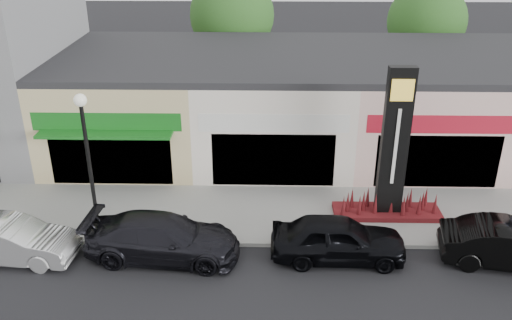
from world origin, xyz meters
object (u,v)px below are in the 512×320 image
object	(u,v)px
pylon_sign	(392,166)
car_white_van	(11,240)
lamp_west_near	(88,153)
car_black_sedan	(338,239)
car_black_conv	(511,245)
car_dark_sedan	(163,238)

from	to	relation	value
pylon_sign	car_white_van	xyz separation A→B (m)	(-13.62, -3.07, -1.53)
lamp_west_near	pylon_sign	bearing A→B (deg)	8.77
pylon_sign	car_black_sedan	size ratio (longest dim) A/B	1.29
car_white_van	car_black_conv	distance (m)	17.20
lamp_west_near	car_dark_sedan	xyz separation A→B (m)	(2.62, -1.15, -2.70)
car_dark_sedan	pylon_sign	bearing A→B (deg)	-66.90
car_white_van	car_dark_sedan	size ratio (longest dim) A/B	0.84
lamp_west_near	car_dark_sedan	world-z (taller)	lamp_west_near
car_black_conv	car_dark_sedan	bearing A→B (deg)	98.78
pylon_sign	car_white_van	distance (m)	14.04
lamp_west_near	car_dark_sedan	distance (m)	3.93
pylon_sign	car_black_conv	bearing A→B (deg)	-40.23
lamp_west_near	car_white_van	size ratio (longest dim) A/B	1.21
car_white_van	car_dark_sedan	distance (m)	5.24
car_white_van	car_black_sedan	world-z (taller)	car_black_sedan
car_dark_sedan	car_black_sedan	bearing A→B (deg)	-85.20
pylon_sign	car_black_conv	distance (m)	4.93
car_white_van	car_dark_sedan	xyz separation A→B (m)	(5.24, 0.23, 0.04)
car_dark_sedan	car_black_conv	distance (m)	11.96
car_dark_sedan	car_black_sedan	size ratio (longest dim) A/B	1.15
pylon_sign	car_dark_sedan	bearing A→B (deg)	-161.26
pylon_sign	car_black_sedan	bearing A→B (deg)	-129.21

